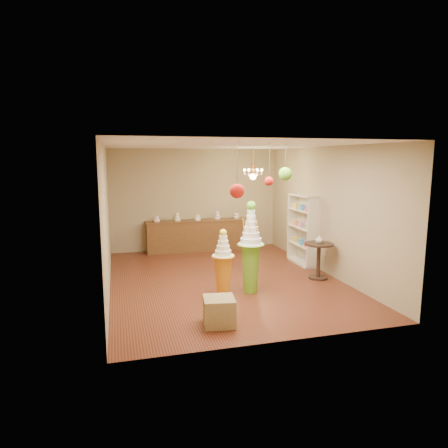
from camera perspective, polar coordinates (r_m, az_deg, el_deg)
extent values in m
plane|color=#542516|center=(9.18, -0.03, -7.88)|extent=(6.50, 6.50, 0.00)
plane|color=silver|center=(8.77, -0.04, 11.18)|extent=(6.50, 6.50, 0.00)
cube|color=#9A8C68|center=(12.00, -4.09, 3.49)|extent=(5.00, 0.04, 3.00)
cube|color=#9A8C68|center=(5.82, 8.35, -2.85)|extent=(5.00, 0.04, 3.00)
cube|color=#9A8C68|center=(8.55, -16.43, 0.77)|extent=(0.04, 6.50, 3.00)
cube|color=#9A8C68|center=(9.80, 14.23, 1.91)|extent=(0.04, 6.50, 3.00)
cone|color=#64AA25|center=(8.22, 3.82, -6.36)|extent=(0.42, 0.42, 0.99)
cylinder|color=white|center=(8.10, 3.85, -2.88)|extent=(0.57, 0.57, 0.03)
cylinder|color=white|center=(8.08, 3.86, -2.38)|extent=(0.47, 0.47, 0.11)
cylinder|color=white|center=(8.06, 3.87, -1.59)|extent=(0.38, 0.38, 0.11)
cylinder|color=white|center=(8.04, 3.88, -0.79)|extent=(0.31, 0.31, 0.11)
cylinder|color=white|center=(8.02, 3.89, 0.02)|extent=(0.26, 0.26, 0.11)
cylinder|color=white|center=(8.00, 3.90, 0.82)|extent=(0.21, 0.21, 0.11)
cylinder|color=white|center=(7.99, 3.91, 1.64)|extent=(0.17, 0.17, 0.11)
sphere|color=#5BAB24|center=(7.97, 3.92, 2.62)|extent=(0.19, 0.19, 0.19)
cone|color=orange|center=(7.91, -0.13, -7.58)|extent=(0.43, 0.43, 0.83)
cylinder|color=white|center=(7.80, -0.13, -4.55)|extent=(0.52, 0.52, 0.03)
cylinder|color=white|center=(7.78, -0.13, -4.10)|extent=(0.39, 0.39, 0.10)
cylinder|color=white|center=(7.76, -0.13, -3.41)|extent=(0.31, 0.31, 0.10)
cylinder|color=white|center=(7.74, -0.13, -2.71)|extent=(0.25, 0.25, 0.10)
cylinder|color=white|center=(7.72, -0.13, -2.02)|extent=(0.20, 0.20, 0.10)
sphere|color=yellow|center=(7.70, -0.13, -1.23)|extent=(0.14, 0.14, 0.14)
cube|color=#958051|center=(6.73, -0.71, -12.36)|extent=(0.57, 0.57, 0.46)
cube|color=brown|center=(11.88, -3.78, -1.68)|extent=(3.00, 0.50, 0.90)
cube|color=brown|center=(11.80, -3.80, 0.49)|extent=(3.04, 0.54, 0.03)
cylinder|color=white|center=(11.61, -9.62, 0.70)|extent=(0.18, 0.18, 0.16)
cylinder|color=white|center=(11.68, -6.69, 1.02)|extent=(0.18, 0.18, 0.24)
cylinder|color=white|center=(11.79, -3.80, 0.94)|extent=(0.18, 0.18, 0.16)
cylinder|color=white|center=(11.91, -0.97, 1.24)|extent=(0.18, 0.18, 0.24)
cylinder|color=white|center=(12.08, 1.79, 1.16)|extent=(0.18, 0.18, 0.16)
cube|color=beige|center=(10.58, 11.89, -0.76)|extent=(0.04, 1.20, 1.80)
cube|color=beige|center=(10.58, 11.05, -2.93)|extent=(0.30, 1.14, 0.03)
cube|color=beige|center=(10.50, 11.12, -0.53)|extent=(0.30, 1.14, 0.03)
cube|color=beige|center=(10.43, 11.20, 1.90)|extent=(0.30, 1.14, 0.03)
cylinder|color=black|center=(9.48, 13.25, -7.45)|extent=(0.54, 0.54, 0.04)
cylinder|color=black|center=(9.38, 13.34, -5.21)|extent=(0.11, 0.11, 0.81)
cylinder|color=black|center=(9.28, 13.43, -2.80)|extent=(0.81, 0.81, 0.04)
imported|color=beige|center=(9.26, 13.46, -2.13)|extent=(0.22, 0.22, 0.18)
cylinder|color=#392E29|center=(6.39, 1.89, 8.28)|extent=(0.01, 0.01, 0.80)
sphere|color=red|center=(6.41, 1.87, 4.72)|extent=(0.24, 0.24, 0.24)
cylinder|color=#392E29|center=(7.41, 8.79, 9.25)|extent=(0.01, 0.01, 0.56)
sphere|color=#5BAB24|center=(7.42, 8.73, 7.10)|extent=(0.24, 0.24, 0.24)
cylinder|color=#392E29|center=(7.10, 6.49, 8.83)|extent=(0.01, 0.01, 0.68)
sphere|color=red|center=(7.11, 6.43, 6.10)|extent=(0.16, 0.16, 0.16)
cylinder|color=#CE8248|center=(10.57, 4.20, 9.49)|extent=(0.02, 0.02, 0.50)
cylinder|color=#CE8248|center=(10.57, 4.18, 7.87)|extent=(0.10, 0.10, 0.30)
sphere|color=#E4CA7D|center=(10.58, 4.17, 6.78)|extent=(0.18, 0.18, 0.18)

